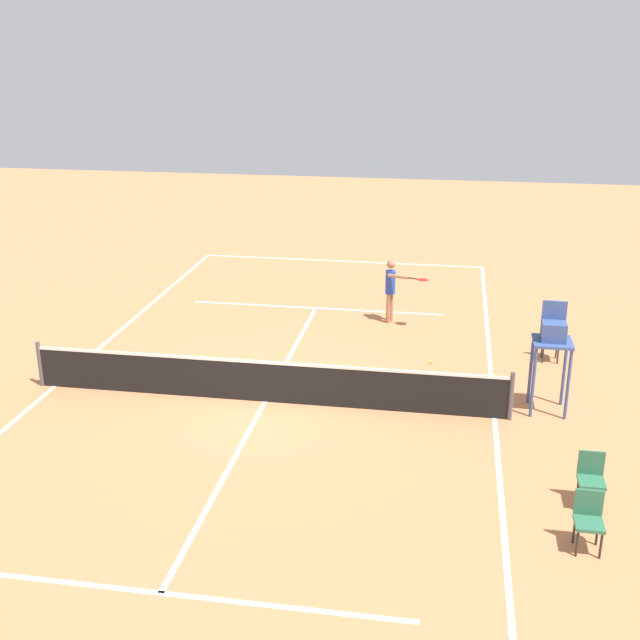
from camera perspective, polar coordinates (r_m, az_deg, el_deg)
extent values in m
plane|color=#D37A4C|center=(17.81, -3.91, -5.78)|extent=(60.00, 60.00, 0.00)
cube|color=white|center=(28.85, 1.53, 4.20)|extent=(9.91, 0.10, 0.01)
cube|color=white|center=(17.42, 12.27, -6.81)|extent=(0.10, 23.83, 0.01)
cube|color=white|center=(19.49, -18.28, -4.47)|extent=(0.10, 23.83, 0.01)
cube|color=white|center=(23.77, -0.29, 0.86)|extent=(7.43, 0.10, 0.01)
cube|color=white|center=(12.45, -11.22, -18.45)|extent=(7.43, 0.10, 0.01)
cube|color=white|center=(17.81, -3.91, -5.78)|extent=(0.10, 13.11, 0.01)
cylinder|color=#4C4C51|center=(17.22, 13.39, -5.26)|extent=(0.10, 0.10, 1.07)
cylinder|color=#4C4C51|center=(19.43, -19.23, -2.95)|extent=(0.10, 0.10, 1.07)
cube|color=black|center=(17.62, -3.95, -4.44)|extent=(10.51, 0.03, 0.91)
cube|color=white|center=(17.43, -3.98, -3.02)|extent=(10.51, 0.04, 0.06)
cylinder|color=#9E704C|center=(22.68, 5.05, 0.96)|extent=(0.12, 0.12, 0.83)
cylinder|color=#9E704C|center=(22.51, 4.86, 0.81)|extent=(0.12, 0.12, 0.83)
cylinder|color=#2647B7|center=(22.37, 5.01, 2.69)|extent=(0.28, 0.28, 0.65)
sphere|color=#9E704C|center=(22.23, 5.05, 3.96)|extent=(0.24, 0.24, 0.24)
cylinder|color=#9E704C|center=(22.53, 5.19, 2.90)|extent=(0.09, 0.09, 0.58)
cylinder|color=#9E704C|center=(22.03, 5.55, 3.09)|extent=(0.58, 0.26, 0.09)
cylinder|color=black|center=(21.89, 6.57, 2.95)|extent=(0.26, 0.11, 0.04)
ellipsoid|color=red|center=(21.80, 7.28, 2.84)|extent=(0.39, 0.36, 0.04)
sphere|color=#CCE033|center=(19.95, 7.88, -2.97)|extent=(0.07, 0.07, 0.07)
cylinder|color=#38518C|center=(17.45, 17.17, -4.42)|extent=(0.07, 0.07, 1.55)
cylinder|color=#38518C|center=(17.36, 14.88, -4.32)|extent=(0.07, 0.07, 1.55)
cylinder|color=#38518C|center=(18.09, 16.91, -3.54)|extent=(0.07, 0.07, 1.55)
cylinder|color=#38518C|center=(18.00, 14.70, -3.43)|extent=(0.07, 0.07, 1.55)
cube|color=#38518C|center=(17.43, 16.16, -1.49)|extent=(0.80, 0.80, 0.06)
cube|color=#38518C|center=(17.35, 16.23, -0.78)|extent=(0.50, 0.44, 0.40)
cube|color=#38518C|center=(17.42, 16.27, 0.53)|extent=(0.50, 0.06, 0.50)
cylinder|color=#262626|center=(14.58, 19.37, -12.06)|extent=(0.04, 0.04, 0.45)
cylinder|color=#262626|center=(14.52, 17.97, -12.03)|extent=(0.04, 0.04, 0.45)
cylinder|color=#262626|center=(14.88, 19.16, -11.36)|extent=(0.04, 0.04, 0.45)
cylinder|color=#262626|center=(14.82, 17.79, -11.33)|extent=(0.04, 0.04, 0.45)
cube|color=#2D6B4C|center=(14.57, 18.68, -10.83)|extent=(0.44, 0.44, 0.06)
cube|color=#2D6B4C|center=(14.64, 18.67, -9.55)|extent=(0.44, 0.04, 0.44)
cylinder|color=#262626|center=(20.52, 16.51, -2.40)|extent=(0.04, 0.04, 0.45)
cylinder|color=#262626|center=(20.47, 15.53, -2.35)|extent=(0.04, 0.04, 0.45)
cylinder|color=#262626|center=(20.84, 16.41, -2.05)|extent=(0.04, 0.04, 0.45)
cylinder|color=#262626|center=(20.80, 15.44, -2.00)|extent=(0.04, 0.04, 0.45)
cube|color=#2D6B4C|center=(20.57, 16.04, -1.54)|extent=(0.44, 0.44, 0.06)
cube|color=#2D6B4C|center=(20.69, 16.04, -0.68)|extent=(0.44, 0.04, 0.44)
cylinder|color=#262626|center=(13.46, 19.28, -14.87)|extent=(0.04, 0.04, 0.45)
cylinder|color=#262626|center=(13.40, 17.75, -14.86)|extent=(0.04, 0.04, 0.45)
cylinder|color=#262626|center=(13.75, 19.05, -14.06)|extent=(0.04, 0.04, 0.45)
cylinder|color=#262626|center=(13.69, 17.56, -14.04)|extent=(0.04, 0.04, 0.45)
cube|color=#2D6B4C|center=(13.44, 18.53, -13.55)|extent=(0.44, 0.44, 0.06)
cube|color=#2D6B4C|center=(13.50, 18.51, -12.15)|extent=(0.44, 0.04, 0.44)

